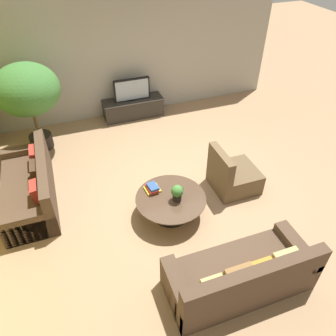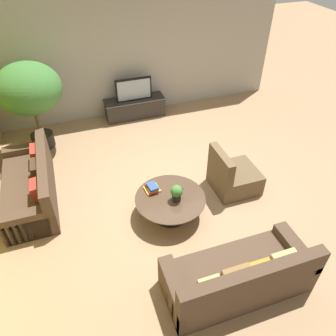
% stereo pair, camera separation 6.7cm
% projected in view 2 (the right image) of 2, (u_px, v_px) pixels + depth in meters
% --- Properties ---
extents(ground_plane, '(24.00, 24.00, 0.00)m').
position_uv_depth(ground_plane, '(176.00, 190.00, 6.12)').
color(ground_plane, '#9E7A56').
extents(back_wall_stone, '(7.40, 0.12, 3.00)m').
position_uv_depth(back_wall_stone, '(129.00, 52.00, 7.57)').
color(back_wall_stone, '#A39E93').
rests_on(back_wall_stone, ground).
extents(media_console, '(1.47, 0.50, 0.45)m').
position_uv_depth(media_console, '(135.00, 107.00, 8.12)').
color(media_console, '#2D2823').
rests_on(media_console, ground).
extents(television, '(0.87, 0.13, 0.53)m').
position_uv_depth(television, '(134.00, 89.00, 7.82)').
color(television, black).
rests_on(television, media_console).
extents(coffee_table, '(1.18, 1.18, 0.38)m').
position_uv_depth(coffee_table, '(170.00, 203.00, 5.49)').
color(coffee_table, black).
rests_on(coffee_table, ground).
extents(couch_by_wall, '(0.84, 2.04, 0.84)m').
position_uv_depth(couch_by_wall, '(31.00, 186.00, 5.79)').
color(couch_by_wall, '#4C3828').
rests_on(couch_by_wall, ground).
extents(couch_near_entry, '(1.98, 0.84, 0.84)m').
position_uv_depth(couch_near_entry, '(239.00, 277.00, 4.38)').
color(couch_near_entry, '#4C3828').
rests_on(couch_near_entry, ground).
extents(armchair_wicker, '(0.80, 0.76, 0.86)m').
position_uv_depth(armchair_wicker, '(233.00, 177.00, 6.01)').
color(armchair_wicker, brown).
rests_on(armchair_wicker, ground).
extents(potted_palm_tall, '(1.28, 1.28, 1.86)m').
position_uv_depth(potted_palm_tall, '(29.00, 91.00, 6.42)').
color(potted_palm_tall, black).
rests_on(potted_palm_tall, ground).
extents(potted_plant_tabletop, '(0.20, 0.20, 0.29)m').
position_uv_depth(potted_plant_tabletop, '(177.00, 193.00, 5.28)').
color(potted_plant_tabletop, black).
rests_on(potted_plant_tabletop, coffee_table).
extents(book_stack, '(0.26, 0.27, 0.12)m').
position_uv_depth(book_stack, '(152.00, 188.00, 5.53)').
color(book_stack, gold).
rests_on(book_stack, coffee_table).
extents(remote_black, '(0.14, 0.14, 0.02)m').
position_uv_depth(remote_black, '(178.00, 188.00, 5.59)').
color(remote_black, black).
rests_on(remote_black, coffee_table).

